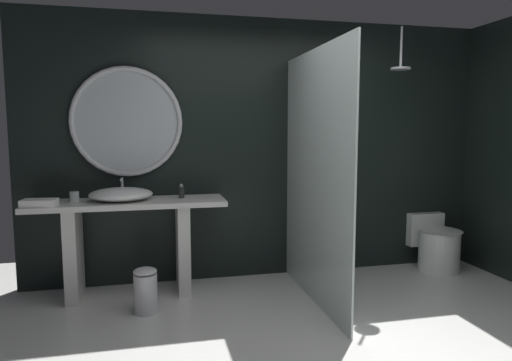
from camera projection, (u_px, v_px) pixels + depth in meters
ground_plane at (337, 361)px, 2.98m from camera, size 5.76×5.76×0.00m
back_wall_panel at (266, 149)px, 4.67m from camera, size 4.80×0.10×2.60m
vanity_counter at (129, 234)px, 4.14m from camera, size 1.73×0.52×0.87m
vessel_sink at (121, 194)px, 4.08m from camera, size 0.56×0.46×0.19m
tumbler_cup at (74, 197)px, 4.04m from camera, size 0.08×0.08×0.09m
soap_dispenser at (181, 192)px, 4.25m from camera, size 0.05×0.05×0.13m
round_wall_mirror at (127, 122)px, 4.25m from camera, size 1.03×0.05×1.03m
shower_glass_panel at (315, 178)px, 3.93m from camera, size 0.02×1.60×2.19m
rain_shower_head at (401, 64)px, 4.47m from camera, size 0.19×0.19×0.41m
toilet at (435, 245)px, 4.91m from camera, size 0.44×0.62×0.58m
waste_bin at (146, 290)px, 3.75m from camera, size 0.19×0.19×0.38m
folded_hand_towel at (39, 203)px, 3.79m from camera, size 0.29×0.19×0.06m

